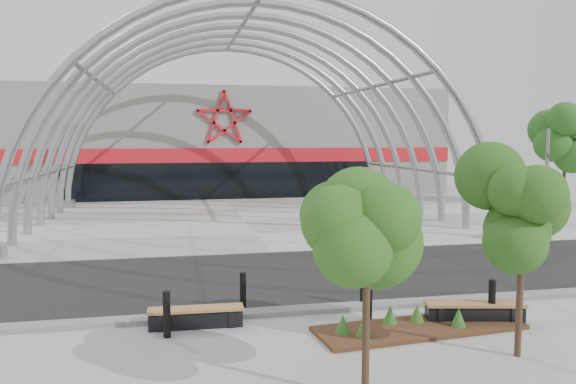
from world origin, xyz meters
name	(u,v)px	position (x,y,z in m)	size (l,w,h in m)	color
ground	(320,308)	(0.00, 0.00, 0.00)	(140.00, 140.00, 0.00)	gray
road	(291,275)	(0.00, 3.50, 0.01)	(140.00, 7.00, 0.02)	black
forecourt	(244,220)	(0.00, 15.50, 0.02)	(60.00, 17.00, 0.04)	gray
kerb	(322,309)	(0.00, -0.25, 0.06)	(60.00, 0.50, 0.12)	slate
arena_building	(216,142)	(0.00, 33.45, 3.99)	(34.00, 15.24, 8.00)	slate
vault_canopy	(244,220)	(0.00, 15.50, 0.02)	(20.80, 15.80, 20.36)	#909398
planting_bed	(417,324)	(1.73, -2.02, 0.12)	(4.92, 1.96, 0.51)	#351E14
signal_pole	(546,183)	(11.61, 7.06, 2.46)	(0.14, 0.66, 4.71)	slate
street_tree_0	(367,231)	(-0.56, -5.01, 2.84)	(1.73, 1.73, 3.95)	black
street_tree_1	(523,218)	(3.04, -3.86, 2.77)	(1.63, 1.63, 3.86)	#2F2016
bench_0	(196,318)	(-3.16, -0.82, 0.22)	(2.19, 0.55, 0.46)	black
bench_1	(475,313)	(3.27, -1.84, 0.24)	(2.36, 0.97, 0.48)	black
bollard_0	(167,314)	(-3.81, -1.37, 0.51)	(0.16, 0.16, 1.03)	black
bollard_1	(243,291)	(-1.94, 0.21, 0.48)	(0.16, 0.16, 0.97)	black
bollard_2	(363,287)	(1.15, -0.02, 0.49)	(0.16, 0.16, 0.98)	black
bollard_3	(369,297)	(0.92, -1.08, 0.54)	(0.17, 0.17, 1.08)	black
bollard_4	(492,301)	(3.64, -1.96, 0.52)	(0.17, 0.17, 1.04)	black
bg_tree_1	(566,139)	(21.00, 18.00, 4.25)	(2.70, 2.70, 5.91)	black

